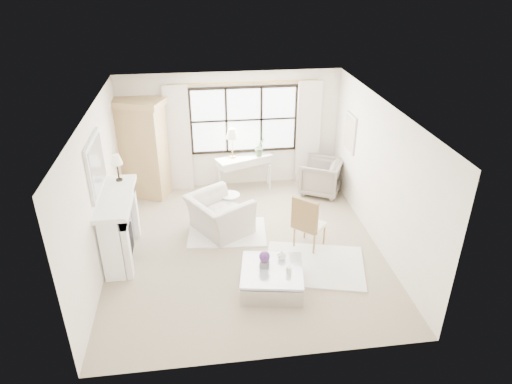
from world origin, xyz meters
TOP-DOWN VIEW (x-y plane):
  - floor at (0.00, 0.00)m, footprint 5.50×5.50m
  - ceiling at (0.00, 0.00)m, footprint 5.50×5.50m
  - wall_back at (0.00, 2.75)m, footprint 5.00×0.00m
  - wall_front at (0.00, -2.75)m, footprint 5.00×0.00m
  - wall_left at (-2.50, 0.00)m, footprint 0.00×5.50m
  - wall_right at (2.50, 0.00)m, footprint 0.00×5.50m
  - window_pane at (0.30, 2.73)m, footprint 2.40×0.02m
  - window_frame at (0.30, 2.72)m, footprint 2.50×0.04m
  - curtain_rod at (0.30, 2.67)m, footprint 3.30×0.04m
  - curtain_left at (-1.20, 2.65)m, footprint 0.55×0.10m
  - curtain_right at (1.80, 2.65)m, footprint 0.55×0.10m
  - fireplace at (-2.27, 0.00)m, footprint 0.58×1.66m
  - mirror_frame at (-2.47, 0.00)m, footprint 0.05×1.15m
  - mirror_glass at (-2.44, 0.00)m, footprint 0.02×1.00m
  - art_frame at (2.47, 1.70)m, footprint 0.04×0.62m
  - art_canvas at (2.45, 1.70)m, footprint 0.01×0.52m
  - mantel_lamp at (-2.24, 0.59)m, footprint 0.22×0.22m
  - armoire at (-2.00, 2.46)m, footprint 1.29×1.05m
  - console_table at (0.27, 2.47)m, footprint 1.37×0.89m
  - console_lamp at (-0.00, 2.48)m, footprint 0.28×0.28m
  - orchid_plant at (0.64, 2.48)m, footprint 0.29×0.26m
  - side_table at (-0.17, 1.20)m, footprint 0.40×0.40m
  - rug_left at (-0.30, 0.53)m, footprint 1.62×1.21m
  - rug_right at (1.16, -0.77)m, footprint 2.00×1.69m
  - club_armchair at (-0.44, 0.63)m, footprint 1.46×1.50m
  - wingback_chair at (1.99, 2.00)m, footprint 1.17×1.16m
  - french_chair at (1.19, -0.16)m, footprint 0.68×0.68m
  - coffee_table at (0.31, -1.26)m, footprint 1.16×1.16m
  - planter_box at (0.20, -1.18)m, footprint 0.18×0.18m
  - planter_flowers at (0.20, -1.18)m, footprint 0.18×0.18m
  - pillar_candle at (0.56, -1.40)m, footprint 0.09×0.09m
  - coffee_vase at (0.52, -1.01)m, footprint 0.16×0.16m

SIDE VIEW (x-z plane):
  - floor at x=0.00m, z-range 0.00..0.00m
  - rug_left at x=-0.30m, z-range 0.00..0.03m
  - rug_right at x=1.16m, z-range 0.00..0.03m
  - coffee_table at x=0.31m, z-range -0.01..0.37m
  - french_chair at x=1.19m, z-range -0.23..0.85m
  - side_table at x=-0.17m, z-range 0.08..0.58m
  - club_armchair at x=-0.44m, z-range 0.00..0.75m
  - wingback_chair at x=1.99m, z-range 0.00..0.80m
  - console_table at x=0.27m, z-range 0.00..0.80m
  - planter_box at x=0.20m, z-range 0.38..0.49m
  - pillar_candle at x=0.56m, z-range 0.38..0.50m
  - coffee_vase at x=0.52m, z-range 0.38..0.54m
  - planter_flowers at x=0.20m, z-range 0.49..0.67m
  - fireplace at x=-2.27m, z-range 0.02..1.28m
  - orchid_plant at x=0.64m, z-range 0.80..1.25m
  - armoire at x=-2.00m, z-range 0.02..2.26m
  - curtain_left at x=-1.20m, z-range 0.00..2.47m
  - curtain_right at x=1.80m, z-range 0.00..2.47m
  - wall_left at x=-2.50m, z-range -1.40..4.10m
  - wall_right at x=2.50m, z-range -1.40..4.10m
  - wall_back at x=0.00m, z-range -1.15..3.85m
  - wall_front at x=0.00m, z-range -1.15..3.85m
  - console_lamp at x=0.00m, z-range 1.01..1.70m
  - art_frame at x=2.47m, z-range 1.14..1.96m
  - art_canvas at x=2.45m, z-range 1.19..1.91m
  - window_pane at x=0.30m, z-range 0.85..2.35m
  - window_frame at x=0.30m, z-range 0.85..2.35m
  - mantel_lamp at x=-2.24m, z-range 1.40..1.91m
  - mirror_frame at x=-2.47m, z-range 1.37..2.31m
  - mirror_glass at x=-2.44m, z-range 1.44..2.24m
  - curtain_rod at x=0.30m, z-range 2.45..2.49m
  - ceiling at x=0.00m, z-range 2.70..2.70m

